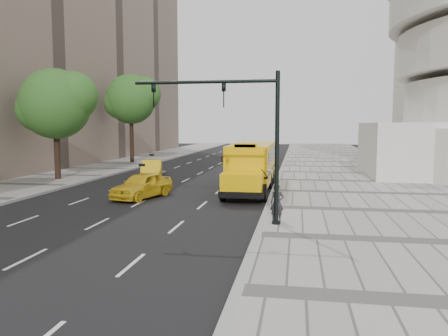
% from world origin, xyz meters
% --- Properties ---
extents(ground, '(140.00, 140.00, 0.00)m').
position_xyz_m(ground, '(0.00, 0.00, 0.00)').
color(ground, black).
rests_on(ground, ground).
extents(sidewalk_museum, '(12.00, 140.00, 0.15)m').
position_xyz_m(sidewalk_museum, '(12.00, 0.00, 0.07)').
color(sidewalk_museum, '#9B9792').
rests_on(sidewalk_museum, ground).
extents(sidewalk_far, '(6.00, 140.00, 0.15)m').
position_xyz_m(sidewalk_far, '(-11.00, 0.00, 0.07)').
color(sidewalk_far, '#9B9792').
rests_on(sidewalk_far, ground).
extents(curb_museum, '(0.30, 140.00, 0.15)m').
position_xyz_m(curb_museum, '(6.00, 0.00, 0.07)').
color(curb_museum, gray).
rests_on(curb_museum, ground).
extents(curb_far, '(0.30, 140.00, 0.15)m').
position_xyz_m(curb_far, '(-8.00, 0.00, 0.07)').
color(curb_far, gray).
rests_on(curb_far, ground).
extents(tree_b, '(5.91, 5.25, 8.42)m').
position_xyz_m(tree_b, '(-10.40, 3.09, 5.84)').
color(tree_b, black).
rests_on(tree_b, ground).
extents(tree_c, '(6.04, 5.37, 9.70)m').
position_xyz_m(tree_c, '(-10.40, 18.21, 7.05)').
color(tree_c, black).
rests_on(tree_c, ground).
extents(school_bus, '(2.96, 11.56, 3.19)m').
position_xyz_m(school_bus, '(4.50, 1.40, 1.76)').
color(school_bus, '#E4AB04').
rests_on(school_bus, ground).
extents(taxi_near, '(2.92, 4.70, 1.49)m').
position_xyz_m(taxi_near, '(-1.42, -3.36, 0.75)').
color(taxi_near, gold).
rests_on(taxi_near, ground).
extents(taxi_far, '(2.64, 4.59, 1.43)m').
position_xyz_m(taxi_far, '(-4.05, 6.01, 0.72)').
color(taxi_far, gold).
rests_on(taxi_far, ground).
extents(pedestrian, '(0.62, 0.44, 1.59)m').
position_xyz_m(pedestrian, '(6.60, -8.91, 0.95)').
color(pedestrian, '#2D2A31').
rests_on(pedestrian, sidewalk_museum).
extents(traffic_signal, '(6.18, 0.36, 6.40)m').
position_xyz_m(traffic_signal, '(5.19, -9.38, 4.09)').
color(traffic_signal, black).
rests_on(traffic_signal, ground).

